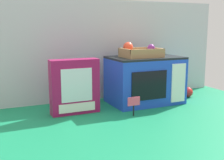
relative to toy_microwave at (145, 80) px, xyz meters
The scene contains 7 objects.
ground_plane 0.22m from the toy_microwave, 163.29° to the right, with size 1.70×1.70×0.00m, color #147A4C.
display_back_panel 0.32m from the toy_microwave, 126.22° to the left, with size 1.61×0.03×0.62m, color #B7BABF.
toy_microwave is the anchor object (origin of this frame).
food_groups_crate 0.17m from the toy_microwave, behind, with size 0.22×0.17×0.09m.
cookie_set_box 0.46m from the toy_microwave, behind, with size 0.26×0.08×0.29m.
price_sign 0.30m from the toy_microwave, 131.61° to the right, with size 0.07×0.01×0.10m.
loose_toy_apple 0.35m from the toy_microwave, ahead, with size 0.07×0.07×0.07m, color red.
Camera 1 is at (-0.73, -1.45, 0.46)m, focal length 46.45 mm.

